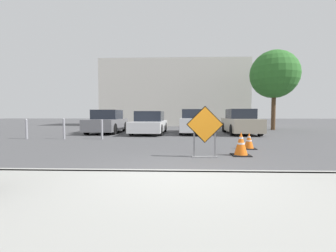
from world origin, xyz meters
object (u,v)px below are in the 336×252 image
object	(u,v)px
parked_car_second	(150,123)
bollard_third	(26,128)
parked_car_third	(194,122)
parked_car_fourth	(241,122)
bollard_nearest	(102,129)
bollard_second	(64,128)
parked_car_nearest	(107,122)
road_closed_sign	(205,129)
traffic_cone_nearest	(241,144)
traffic_cone_second	(249,141)

from	to	relation	value
parked_car_second	bollard_third	world-z (taller)	parked_car_second
parked_car_third	parked_car_fourth	distance (m)	2.91
parked_car_third	bollard_nearest	distance (m)	6.16
bollard_second	bollard_third	xyz separation A→B (m)	(-1.91, 0.00, -0.01)
parked_car_nearest	bollard_second	bearing A→B (deg)	75.46
road_closed_sign	parked_car_third	distance (m)	8.31
road_closed_sign	parked_car_second	bearing A→B (deg)	107.67
bollard_second	bollard_third	bearing A→B (deg)	180.00
bollard_nearest	bollard_second	size ratio (longest dim) A/B	0.95
traffic_cone_nearest	bollard_nearest	size ratio (longest dim) A/B	0.73
traffic_cone_nearest	road_closed_sign	bearing A→B (deg)	-163.54
traffic_cone_nearest	bollard_third	size ratio (longest dim) A/B	0.71
parked_car_second	parked_car_fourth	world-z (taller)	parked_car_fourth
parked_car_fourth	bollard_second	world-z (taller)	parked_car_fourth
traffic_cone_nearest	parked_car_fourth	distance (m)	7.83
traffic_cone_second	bollard_nearest	distance (m)	6.91
traffic_cone_second	bollard_nearest	xyz separation A→B (m)	(-6.28, 2.88, 0.24)
traffic_cone_second	bollard_second	size ratio (longest dim) A/B	0.56
road_closed_sign	bollard_second	world-z (taller)	road_closed_sign
parked_car_fourth	traffic_cone_second	bearing A→B (deg)	78.71
road_closed_sign	traffic_cone_second	world-z (taller)	road_closed_sign
road_closed_sign	parked_car_third	size ratio (longest dim) A/B	0.31
bollard_third	parked_car_nearest	bearing A→B (deg)	51.82
traffic_cone_second	parked_car_fourth	xyz separation A→B (m)	(1.46, 6.21, 0.43)
traffic_cone_second	parked_car_third	bearing A→B (deg)	102.02
road_closed_sign	parked_car_second	distance (m)	8.26
traffic_cone_nearest	parked_car_second	distance (m)	8.37
traffic_cone_second	parked_car_nearest	size ratio (longest dim) A/B	0.14
traffic_cone_nearest	traffic_cone_second	bearing A→B (deg)	63.29
parked_car_nearest	parked_car_third	distance (m)	5.76
parked_car_third	road_closed_sign	bearing A→B (deg)	90.46
bollard_second	traffic_cone_second	bearing A→B (deg)	-19.33
traffic_cone_nearest	bollard_second	size ratio (longest dim) A/B	0.70
traffic_cone_nearest	bollard_second	xyz separation A→B (m)	(-7.53, 4.19, 0.19)
bollard_second	road_closed_sign	bearing A→B (deg)	-35.23
parked_car_fourth	traffic_cone_nearest	bearing A→B (deg)	76.19
traffic_cone_second	bollard_nearest	size ratio (longest dim) A/B	0.59
parked_car_nearest	road_closed_sign	bearing A→B (deg)	123.89
parked_car_third	bollard_second	distance (m)	7.76
traffic_cone_nearest	parked_car_third	bearing A→B (deg)	95.40
road_closed_sign	traffic_cone_second	size ratio (longest dim) A/B	2.54
road_closed_sign	bollard_third	world-z (taller)	road_closed_sign
road_closed_sign	traffic_cone_nearest	xyz separation A→B (m)	(1.12, 0.33, -0.46)
bollard_third	parked_car_fourth	bearing A→B (deg)	16.07
parked_car_nearest	parked_car_second	bearing A→B (deg)	173.01
traffic_cone_second	parked_car_nearest	bearing A→B (deg)	137.34
traffic_cone_second	parked_car_third	world-z (taller)	parked_car_third
parked_car_second	bollard_second	xyz separation A→B (m)	(-3.90, -3.34, -0.11)
parked_car_second	parked_car_third	distance (m)	2.91
bollard_nearest	parked_car_fourth	bearing A→B (deg)	23.28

